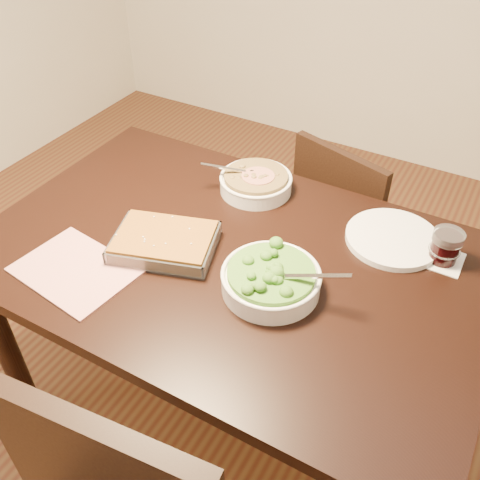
# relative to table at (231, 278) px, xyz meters

# --- Properties ---
(ground) EXTENTS (4.00, 4.00, 0.00)m
(ground) POSITION_rel_table_xyz_m (0.00, 0.00, -0.65)
(ground) COLOR #4B2315
(ground) RESTS_ON ground
(table) EXTENTS (1.40, 0.90, 0.75)m
(table) POSITION_rel_table_xyz_m (0.00, 0.00, 0.00)
(table) COLOR black
(table) RESTS_ON ground
(magazine_a) EXTENTS (0.33, 0.26, 0.01)m
(magazine_a) POSITION_rel_table_xyz_m (-0.32, -0.26, 0.10)
(magazine_a) COLOR #B33338
(magazine_a) RESTS_ON table
(coaster) EXTENTS (0.11, 0.11, 0.00)m
(coaster) POSITION_rel_table_xyz_m (0.51, 0.26, 0.10)
(coaster) COLOR white
(coaster) RESTS_ON table
(stew_bowl) EXTENTS (0.23, 0.23, 0.09)m
(stew_bowl) POSITION_rel_table_xyz_m (-0.08, 0.31, 0.13)
(stew_bowl) COLOR white
(stew_bowl) RESTS_ON table
(broccoli_bowl) EXTENTS (0.29, 0.25, 0.10)m
(broccoli_bowl) POSITION_rel_table_xyz_m (0.16, -0.07, 0.13)
(broccoli_bowl) COLOR white
(broccoli_bowl) RESTS_ON table
(baking_dish) EXTENTS (0.33, 0.28, 0.05)m
(baking_dish) POSITION_rel_table_xyz_m (-0.17, -0.07, 0.12)
(baking_dish) COLOR silver
(baking_dish) RESTS_ON table
(wine_tumbler) EXTENTS (0.08, 0.08, 0.09)m
(wine_tumbler) POSITION_rel_table_xyz_m (0.51, 0.26, 0.15)
(wine_tumbler) COLOR black
(wine_tumbler) RESTS_ON coaster
(dinner_plate) EXTENTS (0.26, 0.26, 0.02)m
(dinner_plate) POSITION_rel_table_xyz_m (0.37, 0.27, 0.10)
(dinner_plate) COLOR white
(dinner_plate) RESTS_ON table
(chair_far) EXTENTS (0.48, 0.48, 0.81)m
(chair_far) POSITION_rel_table_xyz_m (0.13, 0.66, -0.20)
(chair_far) COLOR black
(chair_far) RESTS_ON ground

